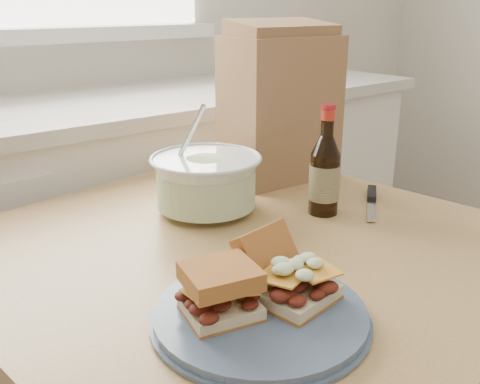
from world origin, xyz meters
TOP-DOWN VIEW (x-y plane):
  - cabinet_run at (-0.00, 1.70)m, footprint 2.50×0.64m
  - dining_table at (-0.06, 0.85)m, footprint 1.08×1.08m
  - plate at (-0.21, 0.63)m, footprint 0.30×0.30m
  - sandwich_left at (-0.26, 0.65)m, footprint 0.12×0.11m
  - sandwich_right at (-0.15, 0.64)m, footprint 0.12×0.16m
  - coleslaw_bowl at (-0.02, 1.02)m, footprint 0.24×0.24m
  - beer_bottle at (0.17, 0.86)m, footprint 0.07×0.07m
  - knife at (0.31, 0.84)m, footprint 0.17×0.14m
  - paper_bag at (0.26, 1.11)m, footprint 0.28×0.20m

SIDE VIEW (x-z plane):
  - cabinet_run at x=0.00m, z-range 0.00..0.94m
  - dining_table at x=-0.06m, z-range 0.28..1.08m
  - knife at x=0.31m, z-range 0.80..0.81m
  - plate at x=-0.21m, z-range 0.80..0.82m
  - sandwich_right at x=-0.15m, z-range 0.80..0.90m
  - sandwich_left at x=-0.26m, z-range 0.82..0.89m
  - coleslaw_bowl at x=-0.02m, z-range 0.74..0.98m
  - beer_bottle at x=0.17m, z-range 0.77..1.00m
  - paper_bag at x=0.26m, z-range 0.80..1.15m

